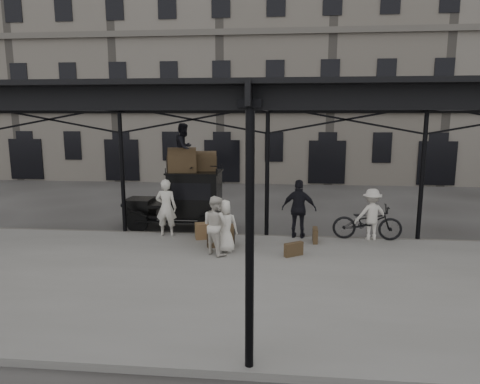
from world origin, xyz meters
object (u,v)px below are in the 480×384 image
object	(u,v)px
porter_left	(166,208)
steamer_trunk_platform	(221,237)
bicycle	(367,222)
steamer_trunk_roof_near	(182,162)
porter_official	(299,209)
taxi	(187,197)

from	to	relation	value
porter_left	steamer_trunk_platform	size ratio (longest dim) A/B	2.40
bicycle	steamer_trunk_platform	size ratio (longest dim) A/B	2.75
porter_left	bicycle	size ratio (longest dim) A/B	0.87
bicycle	steamer_trunk_roof_near	world-z (taller)	steamer_trunk_roof_near
porter_left	steamer_trunk_platform	bearing A→B (deg)	153.91
porter_left	porter_official	xyz separation A→B (m)	(4.45, 0.19, 0.01)
steamer_trunk_platform	bicycle	bearing A→B (deg)	8.37
porter_left	porter_official	distance (m)	4.46
taxi	bicycle	distance (m)	6.44
taxi	bicycle	size ratio (longest dim) A/B	1.64
taxi	porter_official	size ratio (longest dim) A/B	1.87
bicycle	steamer_trunk_roof_near	distance (m)	6.71
porter_left	bicycle	xyz separation A→B (m)	(6.68, 0.19, -0.39)
taxi	steamer_trunk_roof_near	distance (m)	1.37
taxi	porter_left	world-z (taller)	taxi
steamer_trunk_platform	steamer_trunk_roof_near	bearing A→B (deg)	121.95
bicycle	steamer_trunk_roof_near	xyz separation A→B (m)	(-6.38, 1.02, 1.81)
porter_official	steamer_trunk_platform	bearing A→B (deg)	34.20
steamer_trunk_platform	taxi	bearing A→B (deg)	117.73
steamer_trunk_roof_near	steamer_trunk_platform	bearing A→B (deg)	-63.52
porter_left	steamer_trunk_roof_near	xyz separation A→B (m)	(0.30, 1.21, 1.43)
taxi	bicycle	world-z (taller)	taxi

